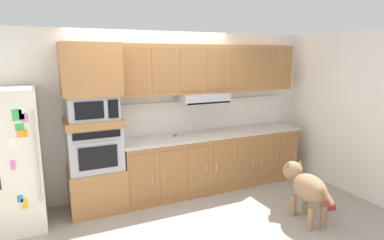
% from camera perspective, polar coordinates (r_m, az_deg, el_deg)
% --- Properties ---
extents(ground_plane, '(9.60, 9.60, 0.00)m').
position_cam_1_polar(ground_plane, '(4.52, -1.98, -16.88)').
color(ground_plane, '#9E9389').
extents(back_kitchen_wall, '(6.20, 0.12, 2.50)m').
position_cam_1_polar(back_kitchen_wall, '(5.10, -6.94, 1.25)').
color(back_kitchen_wall, silver).
rests_on(back_kitchen_wall, ground).
extents(side_panel_right, '(0.12, 7.10, 2.50)m').
position_cam_1_polar(side_panel_right, '(5.75, 24.56, 1.44)').
color(side_panel_right, white).
rests_on(side_panel_right, ground).
extents(refrigerator, '(0.76, 0.73, 1.76)m').
position_cam_1_polar(refrigerator, '(4.55, -29.80, -6.22)').
color(refrigerator, silver).
rests_on(refrigerator, ground).
extents(oven_base_cabinet, '(0.74, 0.62, 0.60)m').
position_cam_1_polar(oven_base_cabinet, '(4.82, -16.42, -11.53)').
color(oven_base_cabinet, '#A8703D').
rests_on(oven_base_cabinet, ground).
extents(built_in_oven, '(0.70, 0.62, 0.60)m').
position_cam_1_polar(built_in_oven, '(4.63, -16.82, -4.66)').
color(built_in_oven, '#A8AAAF').
rests_on(built_in_oven, oven_base_cabinet).
extents(appliance_mid_shelf, '(0.74, 0.62, 0.10)m').
position_cam_1_polar(appliance_mid_shelf, '(4.55, -17.08, -0.41)').
color(appliance_mid_shelf, '#A8703D').
rests_on(appliance_mid_shelf, built_in_oven).
extents(microwave, '(0.64, 0.54, 0.32)m').
position_cam_1_polar(microwave, '(4.51, -17.23, 2.20)').
color(microwave, '#A8AAAF').
rests_on(microwave, appliance_mid_shelf).
extents(appliance_upper_cabinet, '(0.74, 0.62, 0.68)m').
position_cam_1_polar(appliance_upper_cabinet, '(4.46, -17.61, 8.55)').
color(appliance_upper_cabinet, '#A8703D').
rests_on(appliance_upper_cabinet, microwave).
extents(lower_cabinet_run, '(2.99, 0.63, 0.88)m').
position_cam_1_polar(lower_cabinet_run, '(5.33, 3.88, -7.26)').
color(lower_cabinet_run, '#A8703D').
rests_on(lower_cabinet_run, ground).
extents(countertop_slab, '(3.03, 0.64, 0.04)m').
position_cam_1_polar(countertop_slab, '(5.20, 3.92, -2.44)').
color(countertop_slab, '#BCB2A3').
rests_on(countertop_slab, lower_cabinet_run).
extents(backsplash_panel, '(3.03, 0.02, 0.50)m').
position_cam_1_polar(backsplash_panel, '(5.39, 2.49, 1.00)').
color(backsplash_panel, white).
rests_on(backsplash_panel, countertop_slab).
extents(upper_cabinet_with_hood, '(2.99, 0.48, 0.88)m').
position_cam_1_polar(upper_cabinet_with_hood, '(5.16, 3.30, 8.71)').
color(upper_cabinet_with_hood, '#A8703D').
rests_on(upper_cabinet_with_hood, backsplash_panel).
extents(screwdriver, '(0.17, 0.16, 0.03)m').
position_cam_1_polar(screwdriver, '(4.97, -2.89, -2.68)').
color(screwdriver, blue).
rests_on(screwdriver, countertop_slab).
extents(dog, '(0.42, 1.05, 0.72)m').
position_cam_1_polar(dog, '(4.57, 19.34, -10.78)').
color(dog, '#997551').
rests_on(dog, ground).
extents(dog_food_bowl, '(0.20, 0.20, 0.06)m').
position_cam_1_polar(dog_food_bowl, '(5.15, 22.91, -13.73)').
color(dog_food_bowl, red).
rests_on(dog_food_bowl, ground).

